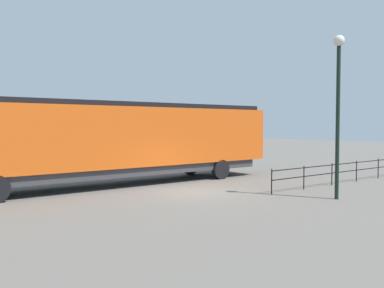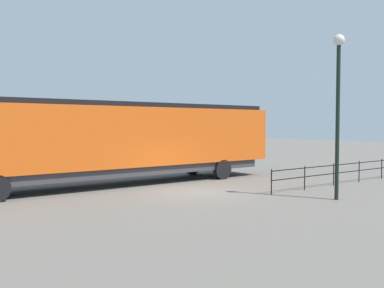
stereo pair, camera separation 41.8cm
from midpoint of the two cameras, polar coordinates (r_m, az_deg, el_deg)
name	(u,v)px [view 1 (the left image)]	position (r m, az deg, el deg)	size (l,w,h in m)	color
ground_plane	(195,192)	(19.21, -0.16, -6.55)	(120.00, 120.00, 0.00)	#666059
locomotive	(125,139)	(21.77, -9.68, 0.70)	(3.14, 18.46, 4.18)	#D15114
lamp_post	(338,92)	(18.19, 18.58, 6.65)	(0.46, 0.46, 6.70)	black
platform_fence	(345,169)	(23.30, 19.51, -3.24)	(0.05, 11.41, 1.12)	black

